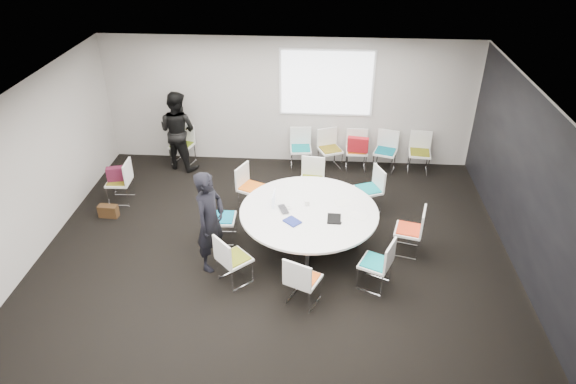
# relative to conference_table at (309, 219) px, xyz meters

# --- Properties ---
(room_shell) EXTENTS (8.08, 7.08, 2.88)m
(room_shell) POSITION_rel_conference_table_xyz_m (-0.47, -0.27, 0.85)
(room_shell) COLOR black
(room_shell) RESTS_ON ground
(conference_table) EXTENTS (2.34, 2.34, 0.73)m
(conference_table) POSITION_rel_conference_table_xyz_m (0.00, 0.00, 0.00)
(conference_table) COLOR silver
(conference_table) RESTS_ON ground
(projection_screen) EXTENTS (1.90, 0.03, 1.35)m
(projection_screen) POSITION_rel_conference_table_xyz_m (0.24, 3.19, 1.30)
(projection_screen) COLOR white
(projection_screen) RESTS_ON room_shell
(chair_ring_a) EXTENTS (0.55, 0.56, 0.88)m
(chair_ring_a) POSITION_rel_conference_table_xyz_m (1.70, -0.06, -0.28)
(chair_ring_a) COLOR silver
(chair_ring_a) RESTS_ON ground
(chair_ring_b) EXTENTS (0.59, 0.60, 0.88)m
(chair_ring_b) POSITION_rel_conference_table_xyz_m (1.11, 1.23, -0.28)
(chair_ring_b) COLOR silver
(chair_ring_b) RESTS_ON ground
(chair_ring_c) EXTENTS (0.52, 0.51, 0.88)m
(chair_ring_c) POSITION_rel_conference_table_xyz_m (-0.00, 1.50, -0.28)
(chair_ring_c) COLOR silver
(chair_ring_c) RESTS_ON ground
(chair_ring_d) EXTENTS (0.60, 0.60, 0.88)m
(chair_ring_d) POSITION_rel_conference_table_xyz_m (-1.14, 1.15, -0.28)
(chair_ring_d) COLOR silver
(chair_ring_d) RESTS_ON ground
(chair_ring_e) EXTENTS (0.46, 0.48, 0.88)m
(chair_ring_e) POSITION_rel_conference_table_xyz_m (-1.52, 0.07, -0.28)
(chair_ring_e) COLOR silver
(chair_ring_e) RESTS_ON ground
(chair_ring_f) EXTENTS (0.64, 0.64, 0.88)m
(chair_ring_f) POSITION_rel_conference_table_xyz_m (-1.14, -1.03, -0.28)
(chair_ring_f) COLOR silver
(chair_ring_f) RESTS_ON ground
(chair_ring_g) EXTENTS (0.60, 0.60, 0.88)m
(chair_ring_g) POSITION_rel_conference_table_xyz_m (-0.04, -1.44, -0.28)
(chair_ring_g) COLOR silver
(chair_ring_g) RESTS_ON ground
(chair_ring_h) EXTENTS (0.60, 0.60, 0.88)m
(chair_ring_h) POSITION_rel_conference_table_xyz_m (1.07, -0.99, -0.28)
(chair_ring_h) COLOR silver
(chair_ring_h) RESTS_ON ground
(chair_back_a) EXTENTS (0.50, 0.49, 0.88)m
(chair_back_a) POSITION_rel_conference_table_xyz_m (-0.27, 2.89, -0.28)
(chair_back_a) COLOR silver
(chair_back_a) RESTS_ON ground
(chair_back_b) EXTENTS (0.60, 0.59, 0.88)m
(chair_back_b) POSITION_rel_conference_table_xyz_m (0.37, 2.89, -0.28)
(chair_back_b) COLOR silver
(chair_back_b) RESTS_ON ground
(chair_back_c) EXTENTS (0.46, 0.45, 0.88)m
(chair_back_c) POSITION_rel_conference_table_xyz_m (0.95, 2.89, -0.28)
(chair_back_c) COLOR silver
(chair_back_c) RESTS_ON ground
(chair_back_d) EXTENTS (0.57, 0.56, 0.88)m
(chair_back_d) POSITION_rel_conference_table_xyz_m (1.57, 2.88, -0.28)
(chair_back_d) COLOR silver
(chair_back_d) RESTS_ON ground
(chair_back_e) EXTENTS (0.51, 0.49, 0.88)m
(chair_back_e) POSITION_rel_conference_table_xyz_m (2.31, 2.87, -0.28)
(chair_back_e) COLOR silver
(chair_back_e) RESTS_ON ground
(chair_spare_left) EXTENTS (0.47, 0.48, 0.88)m
(chair_spare_left) POSITION_rel_conference_table_xyz_m (-3.75, 1.21, -0.28)
(chair_spare_left) COLOR silver
(chair_spare_left) RESTS_ON ground
(chair_person_back) EXTENTS (0.57, 0.56, 0.88)m
(chair_person_back) POSITION_rel_conference_table_xyz_m (-2.93, 2.89, -0.28)
(chair_person_back) COLOR silver
(chair_person_back) RESTS_ON ground
(person_main) EXTENTS (0.62, 0.74, 1.74)m
(person_main) POSITION_rel_conference_table_xyz_m (-1.55, -0.64, 0.32)
(person_main) COLOR black
(person_main) RESTS_ON ground
(person_back) EXTENTS (1.03, 0.92, 1.76)m
(person_back) POSITION_rel_conference_table_xyz_m (-2.93, 2.73, 0.32)
(person_back) COLOR black
(person_back) RESTS_ON ground
(laptop) EXTENTS (0.29, 0.35, 0.02)m
(laptop) POSITION_rel_conference_table_xyz_m (-0.39, -0.00, 0.19)
(laptop) COLOR #333338
(laptop) RESTS_ON conference_table
(laptop_lid) EXTENTS (0.03, 0.30, 0.22)m
(laptop_lid) POSITION_rel_conference_table_xyz_m (-0.61, 0.11, 0.31)
(laptop_lid) COLOR silver
(laptop_lid) RESTS_ON conference_table
(notebook_black) EXTENTS (0.23, 0.31, 0.02)m
(notebook_black) POSITION_rel_conference_table_xyz_m (0.42, -0.24, 0.19)
(notebook_black) COLOR black
(notebook_black) RESTS_ON conference_table
(tablet_folio) EXTENTS (0.33, 0.32, 0.03)m
(tablet_folio) POSITION_rel_conference_table_xyz_m (-0.26, -0.37, 0.19)
(tablet_folio) COLOR navy
(tablet_folio) RESTS_ON conference_table
(papers_right) EXTENTS (0.35, 0.29, 0.00)m
(papers_right) POSITION_rel_conference_table_xyz_m (0.60, 0.28, 0.18)
(papers_right) COLOR white
(papers_right) RESTS_ON conference_table
(papers_front) EXTENTS (0.36, 0.32, 0.00)m
(papers_front) POSITION_rel_conference_table_xyz_m (0.81, -0.10, 0.18)
(papers_front) COLOR white
(papers_front) RESTS_ON conference_table
(cup) EXTENTS (0.08, 0.08, 0.09)m
(cup) POSITION_rel_conference_table_xyz_m (-0.04, 0.16, 0.22)
(cup) COLOR white
(cup) RESTS_ON conference_table
(phone) EXTENTS (0.15, 0.11, 0.01)m
(phone) POSITION_rel_conference_table_xyz_m (0.47, -0.34, 0.18)
(phone) COLOR black
(phone) RESTS_ON conference_table
(maroon_bag) EXTENTS (0.42, 0.23, 0.28)m
(maroon_bag) POSITION_rel_conference_table_xyz_m (-3.76, 1.21, 0.07)
(maroon_bag) COLOR #54162D
(maroon_bag) RESTS_ON chair_spare_left
(brown_bag) EXTENTS (0.37, 0.18, 0.24)m
(brown_bag) POSITION_rel_conference_table_xyz_m (-3.82, 0.64, -0.43)
(brown_bag) COLOR #382311
(brown_bag) RESTS_ON ground
(red_jacket) EXTENTS (0.46, 0.23, 0.36)m
(red_jacket) POSITION_rel_conference_table_xyz_m (0.95, 2.67, 0.15)
(red_jacket) COLOR #AC151E
(red_jacket) RESTS_ON chair_back_c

